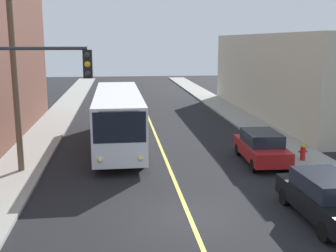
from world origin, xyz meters
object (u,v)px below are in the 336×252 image
Objects in this scene: utility_pole_near at (12,38)px; fire_hydrant at (303,152)px; parked_car_black at (326,197)px; parked_car_red at (261,147)px; city_bus at (118,116)px; traffic_signal_left_corner at (33,93)px.

fire_hydrant is (13.84, 0.02, -5.64)m from utility_pole_near.
utility_pole_near is at bearing -179.92° from fire_hydrant.
parked_car_black is 0.99× the size of parked_car_red.
traffic_signal_left_corner is (-2.98, -8.97, 2.49)m from city_bus.
utility_pole_near is at bearing -178.53° from parked_car_red.
parked_car_black is at bearing -13.35° from traffic_signal_left_corner.
city_bus is 14.50× the size of fire_hydrant.
traffic_signal_left_corner reaches higher than parked_car_red.
parked_car_black is at bearing -29.94° from utility_pole_near.
traffic_signal_left_corner reaches higher than parked_car_black.
parked_car_black is 6.98m from parked_car_red.
traffic_signal_left_corner reaches higher than fire_hydrant.
city_bus is 10.45m from fire_hydrant.
utility_pole_near reaches higher than parked_car_red.
city_bus is 2.74× the size of parked_car_black.
city_bus is at bearing 121.77° from parked_car_black.
fire_hydrant is at bearing 0.08° from utility_pole_near.
traffic_signal_left_corner is at bearing -155.63° from parked_car_red.
city_bus is 1.10× the size of utility_pole_near.
parked_car_black is 14.42m from utility_pole_near.
parked_car_black is 10.86m from traffic_signal_left_corner.
fire_hydrant is (12.26, 4.32, -3.72)m from traffic_signal_left_corner.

